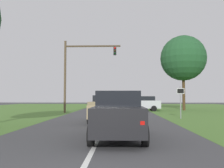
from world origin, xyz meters
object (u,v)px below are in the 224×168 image
object	(u,v)px
pickup_truck_lead	(107,108)
traffic_light	(79,66)
red_suv_near	(118,114)
keep_moving_sign	(181,98)
oak_tree_right	(183,58)
crossing_suv_far	(142,103)

from	to	relation	value
pickup_truck_lead	traffic_light	distance (m)	11.18
red_suv_near	pickup_truck_lead	world-z (taller)	red_suv_near
pickup_truck_lead	keep_moving_sign	distance (m)	6.29
traffic_light	keep_moving_sign	world-z (taller)	traffic_light
pickup_truck_lead	oak_tree_right	size ratio (longest dim) A/B	0.58
oak_tree_right	keep_moving_sign	bearing A→B (deg)	-105.66
traffic_light	crossing_suv_far	size ratio (longest dim) A/B	1.73
keep_moving_sign	crossing_suv_far	size ratio (longest dim) A/B	0.55
crossing_suv_far	red_suv_near	bearing A→B (deg)	-97.85
pickup_truck_lead	crossing_suv_far	xyz separation A→B (m)	(3.56, 13.44, 0.01)
pickup_truck_lead	crossing_suv_far	distance (m)	13.91
red_suv_near	crossing_suv_far	world-z (taller)	red_suv_near
keep_moving_sign	oak_tree_right	xyz separation A→B (m)	(3.45, 12.30, 5.13)
oak_tree_right	pickup_truck_lead	bearing A→B (deg)	-121.29
keep_moving_sign	pickup_truck_lead	bearing A→B (deg)	-154.66
keep_moving_sign	crossing_suv_far	bearing A→B (deg)	101.00
pickup_truck_lead	keep_moving_sign	xyz separation A→B (m)	(5.66, 2.68, 0.67)
traffic_light	oak_tree_right	bearing A→B (deg)	22.43
crossing_suv_far	pickup_truck_lead	bearing A→B (deg)	-104.85
traffic_light	keep_moving_sign	distance (m)	12.17
red_suv_near	traffic_light	distance (m)	17.52
keep_moving_sign	crossing_suv_far	xyz separation A→B (m)	(-2.09, 10.77, -0.66)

